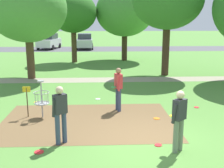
{
  "coord_description": "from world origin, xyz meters",
  "views": [
    {
      "loc": [
        -1.47,
        -7.6,
        3.53
      ],
      "look_at": [
        -0.94,
        3.36,
        1.0
      ],
      "focal_mm": 45.14,
      "sensor_mm": 36.0,
      "label": 1
    }
  ],
  "objects_px": {
    "frisbee_far_left": "(157,119)",
    "tree_mid_left": "(27,9)",
    "tree_mid_center": "(73,13)",
    "frisbee_far_right": "(39,152)",
    "tree_near_left": "(125,12)",
    "player_waiting_left": "(60,112)",
    "frisbee_by_tee": "(37,102)",
    "frisbee_scattered_a": "(98,99)",
    "parked_car_center_left": "(85,41)",
    "disc_golf_basket": "(40,98)",
    "frisbee_near_basket": "(158,145)",
    "player_waiting_right": "(179,118)",
    "player_throwing": "(118,87)",
    "frisbee_mid_grass": "(197,107)",
    "parked_car_leftmost": "(49,41)"
  },
  "relations": [
    {
      "from": "player_throwing",
      "to": "frisbee_near_basket",
      "type": "distance_m",
      "value": 3.48
    },
    {
      "from": "player_waiting_left",
      "to": "player_waiting_right",
      "type": "distance_m",
      "value": 3.3
    },
    {
      "from": "frisbee_scattered_a",
      "to": "parked_car_leftmost",
      "type": "bearing_deg",
      "value": 104.79
    },
    {
      "from": "player_throwing",
      "to": "frisbee_scattered_a",
      "type": "height_order",
      "value": "player_throwing"
    },
    {
      "from": "parked_car_leftmost",
      "to": "tree_mid_center",
      "type": "bearing_deg",
      "value": -70.4
    },
    {
      "from": "player_waiting_left",
      "to": "parked_car_center_left",
      "type": "height_order",
      "value": "parked_car_center_left"
    },
    {
      "from": "frisbee_far_right",
      "to": "tree_mid_left",
      "type": "distance_m",
      "value": 11.04
    },
    {
      "from": "player_waiting_left",
      "to": "tree_mid_center",
      "type": "distance_m",
      "value": 16.28
    },
    {
      "from": "frisbee_far_left",
      "to": "player_throwing",
      "type": "bearing_deg",
      "value": 142.37
    },
    {
      "from": "frisbee_far_right",
      "to": "frisbee_mid_grass",
      "type": "bearing_deg",
      "value": 33.36
    },
    {
      "from": "player_waiting_left",
      "to": "parked_car_leftmost",
      "type": "height_order",
      "value": "parked_car_leftmost"
    },
    {
      "from": "frisbee_mid_grass",
      "to": "tree_near_left",
      "type": "distance_m",
      "value": 14.46
    },
    {
      "from": "player_waiting_right",
      "to": "frisbee_scattered_a",
      "type": "distance_m",
      "value": 5.76
    },
    {
      "from": "frisbee_by_tee",
      "to": "tree_mid_left",
      "type": "bearing_deg",
      "value": 104.94
    },
    {
      "from": "player_waiting_left",
      "to": "disc_golf_basket",
      "type": "bearing_deg",
      "value": 114.43
    },
    {
      "from": "player_throwing",
      "to": "frisbee_far_left",
      "type": "relative_size",
      "value": 7.35
    },
    {
      "from": "tree_mid_center",
      "to": "frisbee_far_left",
      "type": "bearing_deg",
      "value": -73.69
    },
    {
      "from": "frisbee_near_basket",
      "to": "player_waiting_right",
      "type": "bearing_deg",
      "value": -40.24
    },
    {
      "from": "disc_golf_basket",
      "to": "frisbee_mid_grass",
      "type": "distance_m",
      "value": 6.24
    },
    {
      "from": "player_throwing",
      "to": "parked_car_leftmost",
      "type": "xyz_separation_m",
      "value": [
        -6.76,
        24.19,
        -0.05
      ]
    },
    {
      "from": "frisbee_near_basket",
      "to": "tree_mid_center",
      "type": "height_order",
      "value": "tree_mid_center"
    },
    {
      "from": "player_waiting_left",
      "to": "parked_car_leftmost",
      "type": "distance_m",
      "value": 27.57
    },
    {
      "from": "player_waiting_left",
      "to": "parked_car_leftmost",
      "type": "bearing_deg",
      "value": 100.23
    },
    {
      "from": "player_throwing",
      "to": "player_waiting_right",
      "type": "xyz_separation_m",
      "value": [
        1.37,
        -3.6,
        0.0
      ]
    },
    {
      "from": "frisbee_scattered_a",
      "to": "parked_car_center_left",
      "type": "bearing_deg",
      "value": 94.12
    },
    {
      "from": "frisbee_far_left",
      "to": "tree_mid_center",
      "type": "height_order",
      "value": "tree_mid_center"
    },
    {
      "from": "frisbee_far_left",
      "to": "tree_near_left",
      "type": "distance_m",
      "value": 15.56
    },
    {
      "from": "player_waiting_left",
      "to": "frisbee_near_basket",
      "type": "xyz_separation_m",
      "value": [
        2.79,
        -0.28,
        -0.96
      ]
    },
    {
      "from": "frisbee_far_left",
      "to": "tree_mid_left",
      "type": "bearing_deg",
      "value": 129.57
    },
    {
      "from": "disc_golf_basket",
      "to": "tree_near_left",
      "type": "distance_m",
      "value": 15.66
    },
    {
      "from": "frisbee_far_right",
      "to": "parked_car_leftmost",
      "type": "bearing_deg",
      "value": 98.94
    },
    {
      "from": "parked_car_leftmost",
      "to": "frisbee_scattered_a",
      "type": "bearing_deg",
      "value": -75.21
    },
    {
      "from": "frisbee_far_right",
      "to": "tree_mid_left",
      "type": "xyz_separation_m",
      "value": [
        -2.46,
        9.95,
        4.11
      ]
    },
    {
      "from": "frisbee_far_right",
      "to": "tree_mid_center",
      "type": "distance_m",
      "value": 17.0
    },
    {
      "from": "player_waiting_right",
      "to": "parked_car_leftmost",
      "type": "relative_size",
      "value": 0.38
    },
    {
      "from": "frisbee_scattered_a",
      "to": "disc_golf_basket",
      "type": "bearing_deg",
      "value": -132.09
    },
    {
      "from": "player_throwing",
      "to": "frisbee_by_tee",
      "type": "bearing_deg",
      "value": 159.96
    },
    {
      "from": "tree_near_left",
      "to": "tree_mid_center",
      "type": "height_order",
      "value": "tree_near_left"
    },
    {
      "from": "disc_golf_basket",
      "to": "frisbee_far_right",
      "type": "relative_size",
      "value": 5.49
    },
    {
      "from": "player_throwing",
      "to": "tree_near_left",
      "type": "height_order",
      "value": "tree_near_left"
    },
    {
      "from": "disc_golf_basket",
      "to": "frisbee_scattered_a",
      "type": "distance_m",
      "value": 3.2
    },
    {
      "from": "frisbee_by_tee",
      "to": "frisbee_mid_grass",
      "type": "relative_size",
      "value": 1.2
    },
    {
      "from": "tree_near_left",
      "to": "parked_car_leftmost",
      "type": "height_order",
      "value": "tree_near_left"
    },
    {
      "from": "frisbee_by_tee",
      "to": "frisbee_scattered_a",
      "type": "relative_size",
      "value": 1.06
    },
    {
      "from": "player_throwing",
      "to": "frisbee_by_tee",
      "type": "xyz_separation_m",
      "value": [
        -3.47,
        1.27,
        -0.96
      ]
    },
    {
      "from": "player_waiting_left",
      "to": "frisbee_by_tee",
      "type": "height_order",
      "value": "player_waiting_left"
    },
    {
      "from": "player_waiting_left",
      "to": "frisbee_near_basket",
      "type": "bearing_deg",
      "value": -5.66
    },
    {
      "from": "disc_golf_basket",
      "to": "tree_near_left",
      "type": "height_order",
      "value": "tree_near_left"
    },
    {
      "from": "frisbee_far_right",
      "to": "frisbee_near_basket",
      "type": "bearing_deg",
      "value": 4.65
    },
    {
      "from": "frisbee_far_right",
      "to": "tree_near_left",
      "type": "bearing_deg",
      "value": 77.37
    }
  ]
}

